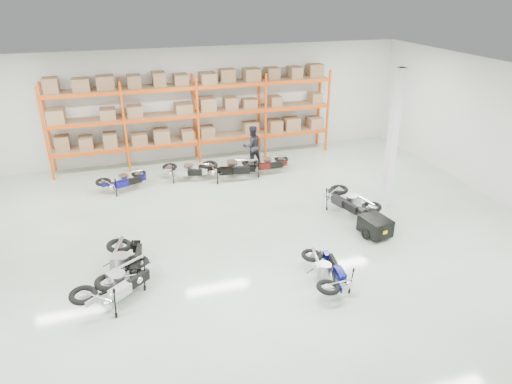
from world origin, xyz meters
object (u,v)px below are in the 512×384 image
object	(u,v)px
moto_silver_left	(117,278)
moto_back_c	(231,164)
moto_back_b	(187,167)
person_back	(252,146)
moto_blue_centre	(328,267)
moto_back_d	(267,160)
moto_touring_right	(350,197)
trailer	(375,226)
moto_back_a	(123,177)
moto_black_far_left	(124,259)

from	to	relation	value
moto_silver_left	moto_back_c	world-z (taller)	moto_back_c
moto_silver_left	moto_back_b	xyz separation A→B (m)	(2.71, 6.64, -0.07)
moto_silver_left	person_back	world-z (taller)	person_back
moto_blue_centre	moto_back_c	xyz separation A→B (m)	(-0.60, 7.16, 0.08)
moto_back_d	person_back	world-z (taller)	person_back
moto_touring_right	trailer	bearing A→B (deg)	-104.46
moto_blue_centre	trailer	bearing A→B (deg)	-136.31
moto_back_c	moto_silver_left	bearing A→B (deg)	155.66
moto_back_d	person_back	distance (m)	1.02
moto_back_b	moto_back_c	world-z (taller)	moto_back_c
person_back	moto_back_b	bearing A→B (deg)	5.07
moto_touring_right	moto_back_b	world-z (taller)	moto_touring_right
moto_blue_centre	moto_silver_left	size ratio (longest dim) A/B	0.88
moto_silver_left	trailer	size ratio (longest dim) A/B	1.27
moto_back_c	person_back	world-z (taller)	person_back
moto_blue_centre	moto_touring_right	size ratio (longest dim) A/B	0.90
moto_back_d	moto_back_c	bearing A→B (deg)	97.19
moto_back_d	moto_blue_centre	bearing A→B (deg)	173.73
moto_back_c	trailer	bearing A→B (deg)	-141.64
moto_back_a	moto_silver_left	bearing A→B (deg)	157.91
moto_touring_right	moto_back_b	size ratio (longest dim) A/B	1.11
moto_black_far_left	moto_back_b	distance (m)	6.41
moto_touring_right	trailer	size ratio (longest dim) A/B	1.24
moto_blue_centre	moto_silver_left	bearing A→B (deg)	-3.16
person_back	trailer	bearing A→B (deg)	96.24
moto_black_far_left	moto_back_a	distance (m)	5.60
moto_touring_right	moto_back_c	bearing A→B (deg)	112.55
moto_silver_left	moto_back_a	bearing A→B (deg)	-41.63
moto_back_b	moto_back_d	distance (m)	3.08
trailer	moto_touring_right	bearing A→B (deg)	80.85
moto_black_far_left	trailer	size ratio (longest dim) A/B	1.33
moto_black_far_left	moto_back_c	bearing A→B (deg)	-116.89
moto_blue_centre	moto_back_d	bearing A→B (deg)	-89.21
moto_back_c	moto_back_d	size ratio (longest dim) A/B	1.18
moto_silver_left	moto_touring_right	xyz separation A→B (m)	(7.22, 2.35, -0.01)
moto_silver_left	moto_touring_right	world-z (taller)	moto_silver_left
moto_black_far_left	moto_back_d	xyz separation A→B (m)	(5.60, 5.65, -0.10)
moto_black_far_left	moto_back_d	world-z (taller)	moto_black_far_left
moto_back_c	person_back	xyz separation A→B (m)	(1.17, 1.09, 0.24)
moto_black_far_left	trailer	world-z (taller)	moto_black_far_left
trailer	moto_back_d	size ratio (longest dim) A/B	0.91
trailer	moto_back_c	world-z (taller)	moto_back_c
moto_touring_right	moto_back_d	world-z (taller)	moto_touring_right
moto_back_a	moto_back_d	distance (m)	5.40
moto_back_a	moto_black_far_left	bearing A→B (deg)	159.29
moto_blue_centre	moto_silver_left	xyz separation A→B (m)	(-4.90, 0.94, 0.07)
moto_back_a	moto_back_c	world-z (taller)	moto_back_c
moto_back_b	person_back	bearing A→B (deg)	-59.27
moto_silver_left	moto_back_b	distance (m)	7.17
trailer	moto_black_far_left	bearing A→B (deg)	170.89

